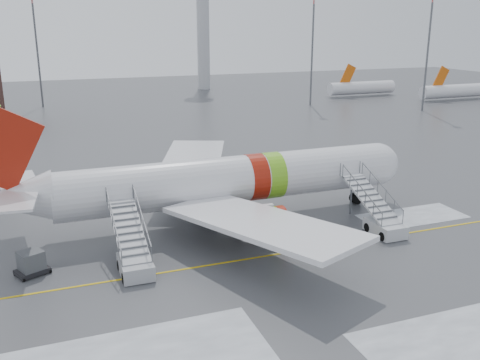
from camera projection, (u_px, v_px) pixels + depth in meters
name	position (u px, v px, depth m)	size (l,w,h in m)	color
ground	(192.00, 261.00, 36.79)	(260.00, 260.00, 0.00)	#494C4F
airliner	(220.00, 182.00, 43.33)	(35.03, 32.97, 11.18)	silver
airstair_fwd	(380.00, 218.00, 41.85)	(2.05, 7.70, 3.48)	#BABEC2
airstair_aft	(133.00, 255.00, 35.31)	(2.05, 7.70, 3.48)	#A1A2A8
pushback_tug	(292.00, 228.00, 41.13)	(2.46, 1.87, 1.38)	black
uld_container	(32.00, 264.00, 34.72)	(2.38, 2.11, 1.60)	black
control_tower	(203.00, 9.00, 126.86)	(6.40, 6.40, 30.00)	#B2B5BA
light_mast_far_ne	(313.00, 33.00, 102.72)	(1.20, 1.20, 24.25)	#595B60
light_mast_far_n	(35.00, 33.00, 100.12)	(1.20, 1.20, 24.25)	#595B60
light_mast_far_e	(429.00, 34.00, 95.59)	(1.20, 1.20, 24.25)	#595B60
distant_aircraft	(390.00, 99.00, 115.39)	(35.00, 18.00, 8.00)	#D8590C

